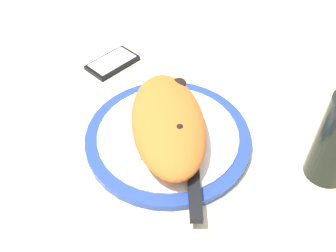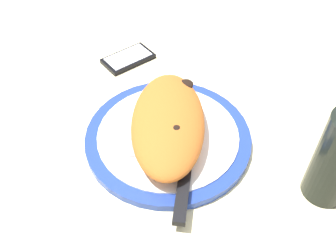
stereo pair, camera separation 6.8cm
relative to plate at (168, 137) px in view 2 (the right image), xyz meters
The scene contains 6 objects.
ground_plane 2.38cm from the plate, ahead, with size 150.00×150.00×3.00cm, color beige.
plate is the anchor object (origin of this frame).
calzone 3.94cm from the plate, 126.46° to the right, with size 28.70×19.87×5.90cm.
fork 6.15cm from the plate, 86.11° to the right, with size 17.34×4.97×0.40cm.
knife 10.69cm from the plate, 32.62° to the left, with size 25.26×6.12×1.20cm.
smartphone 26.41cm from the plate, 141.93° to the right, with size 12.99×11.71×1.16cm.
Camera 2 is at (45.08, 14.32, 53.39)cm, focal length 40.68 mm.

